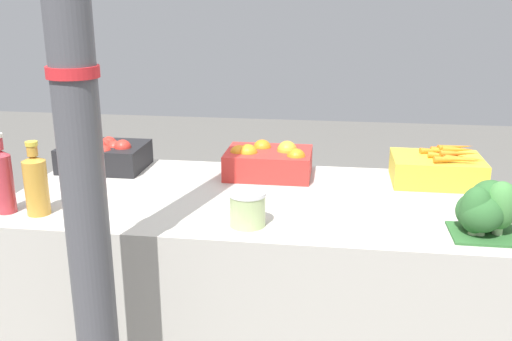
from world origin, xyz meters
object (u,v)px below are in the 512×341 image
(apple_crate, at_px, (104,155))
(pickle_jar, at_px, (248,208))
(support_pole, at_px, (77,117))
(juice_bottle_amber, at_px, (36,183))
(broccoli_pile, at_px, (485,209))
(juice_bottle_ruby, at_px, (3,179))
(carrot_crate, at_px, (438,168))
(orange_crate, at_px, (268,161))

(apple_crate, bearing_deg, pickle_jar, -37.11)
(support_pole, height_order, pickle_jar, support_pole)
(apple_crate, height_order, juice_bottle_amber, juice_bottle_amber)
(apple_crate, xyz_separation_m, pickle_jar, (0.72, -0.54, -0.00))
(juice_bottle_amber, bearing_deg, broccoli_pile, 1.20)
(pickle_jar, bearing_deg, juice_bottle_ruby, -179.97)
(juice_bottle_amber, bearing_deg, juice_bottle_ruby, 180.00)
(broccoli_pile, xyz_separation_m, juice_bottle_ruby, (-1.61, -0.03, 0.04))
(carrot_crate, distance_m, juice_bottle_amber, 1.53)
(orange_crate, bearing_deg, support_pole, -113.35)
(support_pole, bearing_deg, apple_crate, 110.03)
(apple_crate, distance_m, broccoli_pile, 1.56)
(carrot_crate, xyz_separation_m, juice_bottle_ruby, (-1.55, -0.55, 0.06))
(juice_bottle_amber, distance_m, pickle_jar, 0.74)
(support_pole, height_order, broccoli_pile, support_pole)
(orange_crate, distance_m, pickle_jar, 0.55)
(juice_bottle_amber, bearing_deg, pickle_jar, 0.03)
(juice_bottle_amber, bearing_deg, apple_crate, 88.32)
(apple_crate, height_order, orange_crate, orange_crate)
(broccoli_pile, bearing_deg, juice_bottle_ruby, -178.89)
(carrot_crate, relative_size, pickle_jar, 2.88)
(carrot_crate, relative_size, juice_bottle_ruby, 1.25)
(juice_bottle_ruby, bearing_deg, orange_crate, 32.74)
(apple_crate, relative_size, orange_crate, 1.00)
(support_pole, xyz_separation_m, apple_crate, (-0.33, 0.90, -0.36))
(carrot_crate, height_order, juice_bottle_ruby, juice_bottle_ruby)
(apple_crate, relative_size, broccoli_pile, 1.61)
(apple_crate, bearing_deg, juice_bottle_amber, -91.68)
(orange_crate, xyz_separation_m, juice_bottle_ruby, (-0.86, -0.55, 0.06))
(support_pole, distance_m, apple_crate, 1.03)
(support_pole, relative_size, orange_crate, 6.75)
(orange_crate, height_order, juice_bottle_amber, juice_bottle_amber)
(apple_crate, bearing_deg, orange_crate, 0.48)
(orange_crate, bearing_deg, juice_bottle_ruby, -147.26)
(orange_crate, bearing_deg, broccoli_pile, -34.68)
(orange_crate, distance_m, juice_bottle_amber, 0.92)
(juice_bottle_ruby, xyz_separation_m, pickle_jar, (0.85, 0.00, -0.06))
(apple_crate, height_order, juice_bottle_ruby, juice_bottle_ruby)
(broccoli_pile, relative_size, juice_bottle_amber, 0.85)
(broccoli_pile, bearing_deg, juice_bottle_amber, -178.80)
(apple_crate, distance_m, orange_crate, 0.72)
(carrot_crate, bearing_deg, orange_crate, -179.68)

